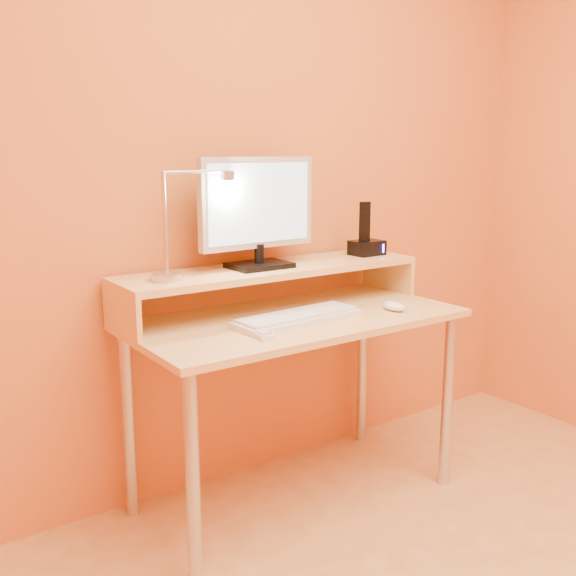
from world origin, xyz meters
TOP-DOWN VIEW (x-y plane):
  - wall_back at (0.00, 1.50)m, footprint 3.00×0.04m
  - desk_leg_fl at (-0.55, 0.93)m, footprint 0.04×0.04m
  - desk_leg_fr at (0.55, 0.93)m, footprint 0.04×0.04m
  - desk_leg_bl at (-0.55, 1.43)m, footprint 0.04×0.04m
  - desk_leg_br at (0.55, 1.43)m, footprint 0.04×0.04m
  - desk_lower at (0.00, 1.18)m, footprint 1.20×0.60m
  - shelf_riser_left at (-0.59, 1.33)m, footprint 0.02×0.30m
  - shelf_riser_right at (0.59, 1.33)m, footprint 0.02×0.30m
  - desk_shelf at (0.00, 1.33)m, footprint 1.20×0.30m
  - monitor_foot at (-0.06, 1.33)m, footprint 0.22×0.16m
  - monitor_neck at (-0.06, 1.33)m, footprint 0.04×0.04m
  - monitor_panel at (-0.06, 1.34)m, footprint 0.48×0.06m
  - monitor_back at (-0.06, 1.36)m, footprint 0.43×0.03m
  - monitor_screen at (-0.06, 1.32)m, footprint 0.44×0.03m
  - lamp_base at (-0.44, 1.30)m, footprint 0.10×0.10m
  - lamp_post at (-0.44, 1.30)m, footprint 0.01×0.01m
  - lamp_arm at (-0.32, 1.30)m, footprint 0.24×0.01m
  - lamp_head at (-0.20, 1.30)m, footprint 0.04×0.04m
  - lamp_bulb at (-0.20, 1.30)m, footprint 0.03×0.03m
  - phone_dock at (0.47, 1.33)m, footprint 0.13×0.10m
  - phone_handset at (0.46, 1.33)m, footprint 0.04×0.03m
  - phone_led at (0.52, 1.28)m, footprint 0.01×0.00m
  - keyboard at (-0.04, 1.11)m, footprint 0.48×0.18m
  - mouse at (0.35, 1.03)m, footprint 0.06×0.11m
  - remote_control at (-0.25, 1.05)m, footprint 0.06×0.18m

SIDE VIEW (x-z plane):
  - desk_leg_fl at x=-0.55m, z-range 0.00..0.69m
  - desk_leg_fr at x=0.55m, z-range 0.00..0.69m
  - desk_leg_bl at x=-0.55m, z-range 0.00..0.69m
  - desk_leg_br at x=0.55m, z-range 0.00..0.69m
  - desk_lower at x=0.00m, z-range 0.70..0.72m
  - remote_control at x=-0.25m, z-range 0.72..0.74m
  - keyboard at x=-0.04m, z-range 0.72..0.74m
  - mouse at x=0.35m, z-range 0.72..0.76m
  - shelf_riser_left at x=-0.59m, z-range 0.72..0.85m
  - shelf_riser_right at x=0.59m, z-range 0.72..0.85m
  - desk_shelf at x=0.00m, z-range 0.86..0.88m
  - monitor_foot at x=-0.06m, z-range 0.88..0.90m
  - lamp_base at x=-0.44m, z-range 0.88..0.90m
  - phone_dock at x=0.47m, z-range 0.88..0.94m
  - phone_led at x=0.52m, z-range 0.89..0.93m
  - monitor_neck at x=-0.06m, z-range 0.90..0.97m
  - phone_handset at x=0.46m, z-range 0.94..1.10m
  - lamp_post at x=-0.44m, z-range 0.91..1.24m
  - monitor_panel at x=-0.06m, z-range 0.95..1.28m
  - monitor_back at x=-0.06m, z-range 0.98..1.26m
  - monitor_screen at x=-0.06m, z-range 0.98..1.26m
  - lamp_bulb at x=-0.20m, z-range 1.20..1.21m
  - lamp_head at x=-0.20m, z-range 1.21..1.24m
  - lamp_arm at x=-0.32m, z-range 1.23..1.24m
  - wall_back at x=0.00m, z-range 0.00..2.50m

